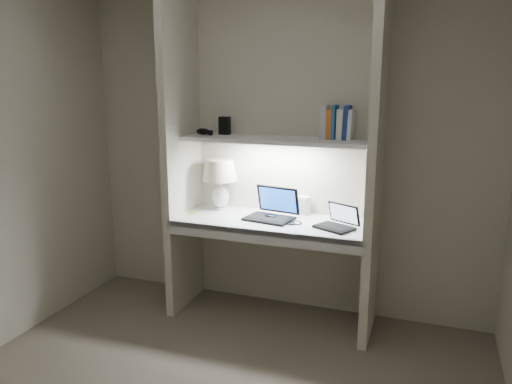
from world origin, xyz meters
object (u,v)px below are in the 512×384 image
at_px(table_lamp, 220,176).
at_px(laptop_main, 272,211).
at_px(laptop_netbook, 338,222).
at_px(speaker, 303,205).
at_px(book_row, 337,123).

relative_size(table_lamp, laptop_main, 1.05).
relative_size(laptop_main, laptop_netbook, 1.18).
bearing_deg(speaker, laptop_main, -115.96).
distance_m(table_lamp, laptop_main, 0.52).
xyz_separation_m(table_lamp, laptop_netbook, (0.97, -0.18, -0.23)).
height_order(table_lamp, book_row, book_row).
distance_m(laptop_main, speaker, 0.26).
xyz_separation_m(laptop_netbook, speaker, (-0.32, 0.26, 0.03)).
bearing_deg(table_lamp, speaker, 6.89).
bearing_deg(laptop_netbook, laptop_main, -162.26).
bearing_deg(laptop_netbook, table_lamp, -163.69).
relative_size(laptop_main, speaker, 2.68).
height_order(table_lamp, laptop_main, table_lamp).
xyz_separation_m(table_lamp, speaker, (0.65, 0.08, -0.20)).
bearing_deg(table_lamp, laptop_main, -12.21).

